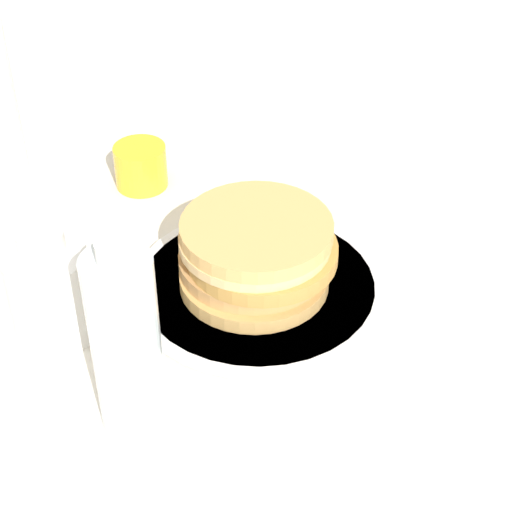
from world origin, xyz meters
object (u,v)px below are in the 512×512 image
Objects in this scene: plate at (256,284)px; pancake_stack at (257,254)px; water_bottle_mid at (126,343)px; juice_glass at (141,166)px; cream_jug at (50,291)px.

pancake_stack reaches higher than plate.
plate is at bearing 125.62° from water_bottle_mid.
plate is 0.04m from pancake_stack.
pancake_stack is (0.00, 0.00, 0.04)m from plate.
juice_glass is at bearing 161.78° from water_bottle_mid.
cream_jug is at bearing -94.97° from plate.
pancake_stack is 0.23m from water_bottle_mid.
plate is 0.24m from water_bottle_mid.
pancake_stack reaches higher than juice_glass.
pancake_stack is at bearing 11.99° from juice_glass.
cream_jug is (0.24, -0.17, 0.03)m from juice_glass.
plate is at bearing 85.03° from cream_jug.
water_bottle_mid is at bearing 15.27° from cream_jug.
plate is 1.59× the size of pancake_stack.
pancake_stack is 0.23m from cream_jug.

